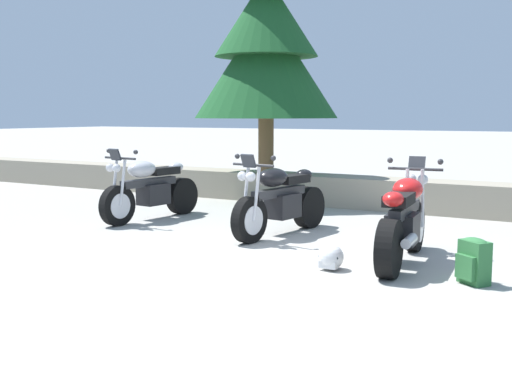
# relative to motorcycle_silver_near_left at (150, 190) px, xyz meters

# --- Properties ---
(ground_plane) EXTENTS (120.00, 120.00, 0.00)m
(ground_plane) POSITION_rel_motorcycle_silver_near_left_xyz_m (3.52, -1.75, -0.49)
(ground_plane) COLOR #A3A099
(stone_wall) EXTENTS (36.00, 0.80, 0.55)m
(stone_wall) POSITION_rel_motorcycle_silver_near_left_xyz_m (3.52, 3.05, -0.21)
(stone_wall) COLOR gray
(stone_wall) RESTS_ON ground
(motorcycle_silver_near_left) EXTENTS (0.67, 2.07, 1.18)m
(motorcycle_silver_near_left) POSITION_rel_motorcycle_silver_near_left_xyz_m (0.00, 0.00, 0.00)
(motorcycle_silver_near_left) COLOR black
(motorcycle_silver_near_left) RESTS_ON ground
(motorcycle_black_centre) EXTENTS (0.67, 2.06, 1.18)m
(motorcycle_black_centre) POSITION_rel_motorcycle_silver_near_left_xyz_m (2.42, -0.12, 0.00)
(motorcycle_black_centre) COLOR black
(motorcycle_black_centre) RESTS_ON ground
(motorcycle_red_far_right) EXTENTS (0.67, 2.07, 1.18)m
(motorcycle_red_far_right) POSITION_rel_motorcycle_silver_near_left_xyz_m (4.43, -0.89, 0.00)
(motorcycle_red_far_right) COLOR black
(motorcycle_red_far_right) RESTS_ON ground
(rider_backpack) EXTENTS (0.35, 0.35, 0.47)m
(rider_backpack) POSITION_rel_motorcycle_silver_near_left_xyz_m (5.31, -1.43, -0.24)
(rider_backpack) COLOR #2D6B38
(rider_backpack) RESTS_ON ground
(rider_helmet) EXTENTS (0.28, 0.28, 0.28)m
(rider_helmet) POSITION_rel_motorcycle_silver_near_left_xyz_m (3.84, -1.61, -0.35)
(rider_helmet) COLOR silver
(rider_helmet) RESTS_ON ground
(pine_tree_far_left) EXTENTS (2.74, 2.74, 4.32)m
(pine_tree_far_left) POSITION_rel_motorcycle_silver_near_left_xyz_m (0.57, 2.81, 2.50)
(pine_tree_far_left) COLOR brown
(pine_tree_far_left) RESTS_ON stone_wall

